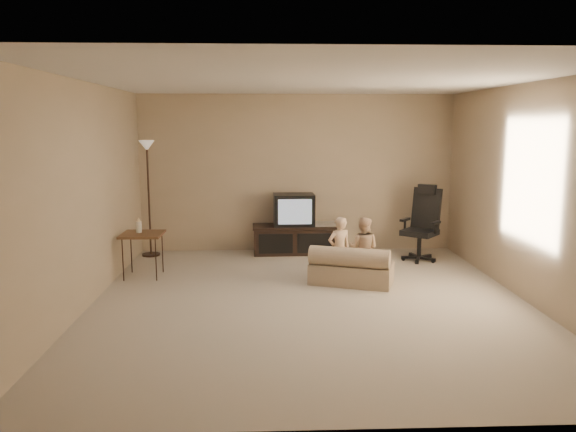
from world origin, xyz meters
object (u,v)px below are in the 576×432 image
(floor_lamp, at_px, (148,172))
(toddler_left, at_px, (339,250))
(tv_stand, at_px, (294,229))
(toddler_right, at_px, (363,248))
(side_table, at_px, (142,234))
(office_chair, at_px, (422,233))
(child_sofa, at_px, (351,269))

(floor_lamp, height_order, toddler_left, floor_lamp)
(tv_stand, bearing_deg, floor_lamp, -179.53)
(tv_stand, relative_size, toddler_right, 1.61)
(side_table, bearing_deg, floor_lamp, 96.74)
(tv_stand, distance_m, office_chair, 1.96)
(tv_stand, distance_m, toddler_right, 1.75)
(office_chair, xyz_separation_m, toddler_right, (-1.06, -1.03, 0.01))
(tv_stand, bearing_deg, child_sofa, -71.73)
(tv_stand, distance_m, side_table, 2.48)
(side_table, bearing_deg, office_chair, 11.04)
(side_table, xyz_separation_m, toddler_right, (2.93, -0.25, -0.16))
(office_chair, relative_size, toddler_right, 1.37)
(office_chair, height_order, child_sofa, office_chair)
(child_sofa, bearing_deg, office_chair, 64.50)
(office_chair, distance_m, toddler_right, 1.48)
(toddler_right, bearing_deg, side_table, 17.52)
(office_chair, bearing_deg, toddler_left, -100.60)
(tv_stand, xyz_separation_m, floor_lamp, (-2.25, -0.07, 0.91))
(floor_lamp, distance_m, toddler_left, 3.30)
(side_table, distance_m, toddler_left, 2.63)
(toddler_right, bearing_deg, toddler_left, 46.38)
(side_table, relative_size, child_sofa, 0.70)
(side_table, height_order, child_sofa, side_table)
(toddler_right, bearing_deg, floor_lamp, -3.25)
(toddler_right, bearing_deg, child_sofa, 72.38)
(toddler_left, height_order, toddler_right, toddler_left)
(side_table, relative_size, toddler_left, 0.93)
(floor_lamp, bearing_deg, toddler_right, -25.58)
(side_table, relative_size, floor_lamp, 0.45)
(office_chair, xyz_separation_m, toddler_left, (-1.40, -1.18, 0.02))
(tv_stand, distance_m, toddler_left, 1.77)
(toddler_left, bearing_deg, office_chair, -159.88)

